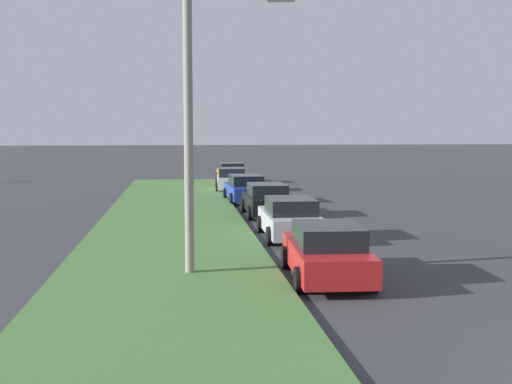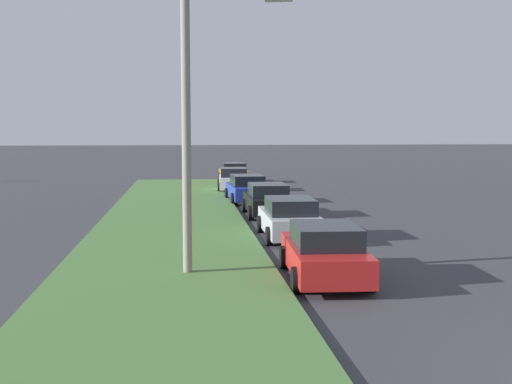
# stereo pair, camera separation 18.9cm
# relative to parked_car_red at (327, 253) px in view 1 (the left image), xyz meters

# --- Properties ---
(grass_median) EXTENTS (60.00, 6.00, 0.12)m
(grass_median) POSITION_rel_parked_car_red_xyz_m (2.21, 4.12, -0.66)
(grass_median) COLOR #477238
(grass_median) RESTS_ON ground
(parked_car_red) EXTENTS (4.39, 2.19, 1.47)m
(parked_car_red) POSITION_rel_parked_car_red_xyz_m (0.00, 0.00, 0.00)
(parked_car_red) COLOR red
(parked_car_red) RESTS_ON ground
(parked_car_silver) EXTENTS (4.31, 2.05, 1.47)m
(parked_car_silver) POSITION_rel_parked_car_red_xyz_m (6.29, -0.14, 0.00)
(parked_car_silver) COLOR #B2B5BA
(parked_car_silver) RESTS_ON ground
(parked_car_black) EXTENTS (4.31, 2.04, 1.47)m
(parked_car_black) POSITION_rel_parked_car_red_xyz_m (12.23, -0.12, 0.00)
(parked_car_black) COLOR black
(parked_car_black) RESTS_ON ground
(parked_car_blue) EXTENTS (4.39, 2.19, 1.47)m
(parked_car_blue) POSITION_rel_parked_car_red_xyz_m (17.74, 0.27, 0.00)
(parked_car_blue) COLOR #23389E
(parked_car_blue) RESTS_ON ground
(parked_car_white) EXTENTS (4.38, 2.18, 1.47)m
(parked_car_white) POSITION_rel_parked_car_red_xyz_m (24.16, 0.50, 0.00)
(parked_car_white) COLOR silver
(parked_car_white) RESTS_ON ground
(parked_car_orange) EXTENTS (4.34, 2.09, 1.47)m
(parked_car_orange) POSITION_rel_parked_car_red_xyz_m (30.23, 0.02, 0.00)
(parked_car_orange) COLOR orange
(parked_car_orange) RESTS_ON ground
(streetlight) EXTENTS (0.84, 2.85, 7.50)m
(streetlight) POSITION_rel_parked_car_red_xyz_m (0.73, 3.18, 3.67)
(streetlight) COLOR gray
(streetlight) RESTS_ON ground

